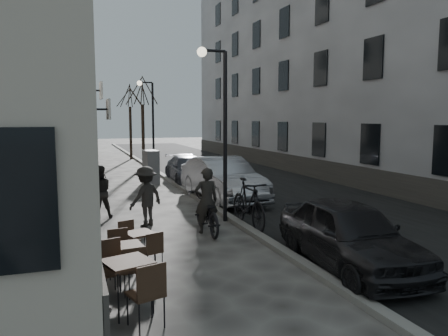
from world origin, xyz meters
TOP-DOWN VIEW (x-y plane):
  - ground at (0.00, 0.00)m, footprint 120.00×120.00m
  - road at (3.85, 16.00)m, footprint 7.30×60.00m
  - kerb at (0.20, 16.00)m, footprint 0.25×60.00m
  - building_left at (-6.00, 16.50)m, footprint 4.00×35.00m
  - building_right at (9.50, 16.50)m, footprint 4.00×35.00m
  - streetlamp_near at (-0.17, 6.00)m, footprint 0.90×0.28m
  - streetlamp_far at (-0.17, 18.00)m, footprint 0.90×0.28m
  - tree_near at (-0.10, 21.00)m, footprint 2.40×2.40m
  - tree_far at (-0.10, 27.00)m, footprint 2.40×2.40m
  - bistro_set_a at (-3.52, 0.66)m, footprint 0.95×1.76m
  - bistro_set_b at (-3.41, 1.94)m, footprint 0.66×1.51m
  - bistro_set_c at (-3.00, 2.91)m, footprint 0.79×1.43m
  - sign_board at (-4.01, 1.11)m, footprint 0.39×0.59m
  - utility_cabinet at (-0.80, 14.28)m, footprint 0.67×1.09m
  - bicycle at (-0.92, 4.90)m, footprint 0.76×2.07m
  - cyclist_rider at (-0.92, 4.90)m, footprint 0.65×0.44m
  - pedestrian_near at (-3.54, 7.62)m, footprint 0.87×0.72m
  - pedestrian_mid at (-2.34, 6.17)m, footprint 1.28×1.14m
  - pedestrian_far at (-3.60, 10.92)m, footprint 1.01×0.43m
  - car_near at (1.07, 1.30)m, footprint 1.93×4.25m
  - car_mid at (1.00, 9.14)m, footprint 2.08×5.03m
  - car_far at (1.00, 14.23)m, footprint 1.84×4.31m
  - moped at (0.35, 5.03)m, footprint 0.66×2.31m

SIDE VIEW (x-z plane):
  - ground at x=0.00m, z-range 0.00..0.00m
  - road at x=3.85m, z-range 0.00..0.00m
  - kerb at x=0.20m, z-range 0.00..0.12m
  - sign_board at x=-4.01m, z-range -0.09..0.89m
  - bistro_set_c at x=-3.00m, z-range 0.01..0.83m
  - bistro_set_b at x=-3.41m, z-range 0.01..0.89m
  - bistro_set_a at x=-3.52m, z-range 0.01..1.02m
  - bicycle at x=-0.92m, z-range 0.00..1.08m
  - car_far at x=1.00m, z-range 0.00..1.24m
  - moped at x=0.35m, z-range 0.00..1.39m
  - car_near at x=1.07m, z-range 0.00..1.42m
  - utility_cabinet at x=-0.80m, z-range 0.00..1.57m
  - car_mid at x=1.00m, z-range 0.00..1.62m
  - pedestrian_near at x=-3.54m, z-range 0.00..1.65m
  - pedestrian_far at x=-3.60m, z-range 0.00..1.71m
  - pedestrian_mid at x=-2.34m, z-range 0.00..1.72m
  - cyclist_rider at x=-0.92m, z-range 0.00..1.77m
  - streetlamp_near at x=-0.17m, z-range 0.62..5.71m
  - streetlamp_far at x=-0.17m, z-range 0.62..5.71m
  - tree_near at x=-0.10m, z-range 1.81..7.51m
  - tree_far at x=-0.10m, z-range 1.81..7.51m
  - building_left at x=-6.00m, z-range 0.00..16.00m
  - building_right at x=9.50m, z-range 0.00..16.00m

